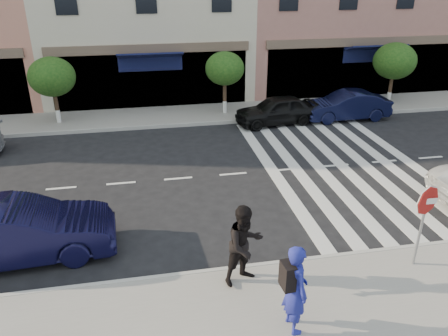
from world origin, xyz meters
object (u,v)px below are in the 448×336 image
photographer (296,289)px  car_far_mid (277,110)px  car_near_mid (18,232)px  walker (245,245)px  stop_sign (426,208)px  car_far_right (346,106)px

photographer → car_far_mid: size_ratio=0.50×
photographer → car_near_mid: (-6.03, 3.75, -0.35)m
photographer → walker: bearing=16.4°
car_far_mid → walker: bearing=-27.5°
car_far_mid → photographer: bearing=-22.4°
walker → stop_sign: bearing=-26.0°
car_near_mid → walker: bearing=-114.9°
car_far_right → car_near_mid: bearing=-55.6°
stop_sign → car_far_mid: size_ratio=0.56×
stop_sign → car_far_right: (3.45, 11.31, -1.08)m
walker → car_near_mid: (-5.39, 2.12, -0.35)m
car_near_mid → car_far_right: bearing=-59.1°
car_far_mid → car_far_right: bearing=83.2°
stop_sign → photographer: stop_sign is taller
walker → car_far_mid: 11.87m
photographer → car_near_mid: bearing=53.0°
walker → car_near_mid: bearing=135.3°
car_near_mid → car_far_mid: (9.58, 8.98, -0.11)m
walker → car_near_mid: 5.81m
walker → car_far_right: (7.74, 11.10, -0.45)m
car_near_mid → car_far_mid: size_ratio=1.21×
walker → car_far_mid: walker is taller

